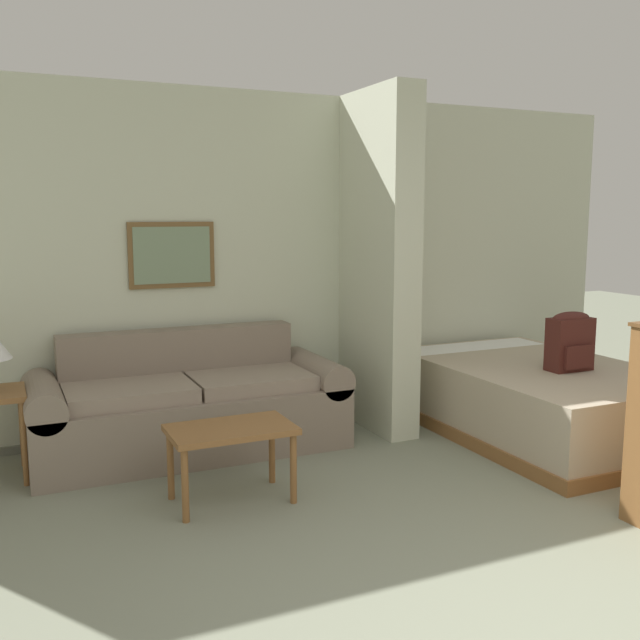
{
  "coord_description": "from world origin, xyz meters",
  "views": [
    {
      "loc": [
        -1.98,
        -1.57,
        1.68
      ],
      "look_at": [
        -0.25,
        2.22,
        1.05
      ],
      "focal_mm": 40.0,
      "sensor_mm": 36.0,
      "label": 1
    }
  ],
  "objects": [
    {
      "name": "wall_back",
      "position": [
        -0.0,
        3.76,
        1.29
      ],
      "size": [
        6.58,
        0.16,
        2.6
      ],
      "color": "beige",
      "rests_on": "ground_plane"
    },
    {
      "name": "wall_partition_pillar",
      "position": [
        0.71,
        3.25,
        1.3
      ],
      "size": [
        0.24,
        0.89,
        2.6
      ],
      "color": "beige",
      "rests_on": "ground_plane"
    },
    {
      "name": "couch",
      "position": [
        -0.79,
        3.28,
        0.32
      ],
      "size": [
        2.19,
        0.84,
        0.83
      ],
      "color": "gray",
      "rests_on": "ground_plane"
    },
    {
      "name": "coffee_table",
      "position": [
        -0.8,
        2.27,
        0.39
      ],
      "size": [
        0.72,
        0.43,
        0.45
      ],
      "color": "brown",
      "rests_on": "ground_plane"
    },
    {
      "name": "bed",
      "position": [
        1.74,
        2.58,
        0.27
      ],
      "size": [
        1.44,
        2.16,
        0.54
      ],
      "color": "brown",
      "rests_on": "ground_plane"
    },
    {
      "name": "backpack",
      "position": [
        1.8,
        2.32,
        0.76
      ],
      "size": [
        0.33,
        0.19,
        0.43
      ],
      "color": "#471E19",
      "rests_on": "bed"
    }
  ]
}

